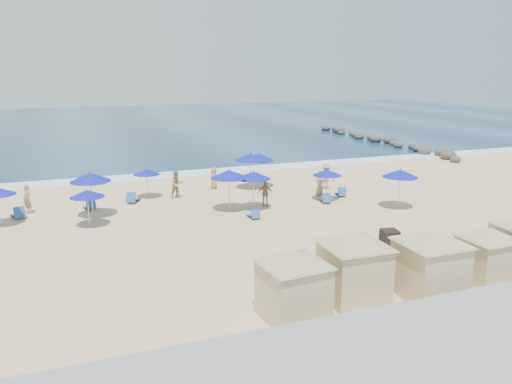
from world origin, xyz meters
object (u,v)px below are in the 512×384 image
Objects in this scene: cabana_2 at (431,255)px; cabana_3 at (488,248)px; beachgoer_0 at (27,199)px; umbrella_6 at (259,157)px; cabana_0 at (293,276)px; umbrella_1 at (90,177)px; umbrella_7 at (327,172)px; umbrella_3 at (147,172)px; beachgoer_1 at (177,184)px; cabana_1 at (354,257)px; trash_bin at (389,238)px; umbrella_8 at (251,157)px; umbrella_2 at (87,193)px; umbrella_4 at (229,174)px; umbrella_5 at (253,175)px; umbrella_9 at (400,173)px; beachgoer_4 at (214,178)px; beachgoer_2 at (265,193)px; beachgoer_5 at (320,183)px; beachgoer_3 at (326,176)px; rock_jetty at (380,140)px.

cabana_2 is 1.15× the size of cabana_3.
cabana_3 reaches higher than beachgoer_0.
cabana_0 is at bearing -107.52° from umbrella_6.
umbrella_7 is (14.64, -1.53, -0.49)m from umbrella_1.
beachgoer_1 is (1.86, -0.73, -0.85)m from umbrella_3.
cabana_1 is 2.27× the size of umbrella_3.
trash_bin is at bearing 33.68° from cabana_0.
umbrella_3 is 7.40m from umbrella_8.
umbrella_1 is 1.26× the size of umbrella_2.
umbrella_8 is at bearing -0.21° from umbrella_3.
umbrella_4 reaches higher than beachgoer_0.
cabana_3 is 1.63× the size of umbrella_5.
umbrella_7 is 4.63m from umbrella_9.
beachgoer_0 is 1.14× the size of beachgoer_4.
umbrella_8 is (-3.41, 18.59, 0.88)m from cabana_3.
beachgoer_4 is (-2.79, 19.89, -0.90)m from cabana_2.
trash_bin is 6.70m from cabana_1.
umbrella_8 is at bearing 130.36° from umbrella_9.
umbrella_2 is 10.71m from beachgoer_2.
beachgoer_3 is at bearing -28.38° from beachgoer_5.
umbrella_8 is (1.69, 5.16, 0.17)m from umbrella_5.
umbrella_6 is 1.53× the size of beachgoer_5.
beachgoer_5 is at bearing 88.61° from beachgoer_4.
rock_jetty is 34.09× the size of trash_bin.
cabana_3 is 2.60× the size of beachgoer_4.
trash_bin is 10.45m from umbrella_4.
cabana_1 reaches higher than umbrella_2.
umbrella_7 is at bearing 1.45° from umbrella_2.
umbrella_7 is (1.23, 8.73, 1.50)m from trash_bin.
beachgoer_0 is (-11.52, 3.69, -1.41)m from umbrella_4.
umbrella_3 is 8.20m from beachgoer_2.
umbrella_3 is at bearing 144.57° from beachgoer_1.
umbrella_4 reaches higher than beachgoer_5.
beachgoer_5 is at bearing -133.09° from rock_jetty.
cabana_1 is (-24.49, -34.09, 1.32)m from rock_jetty.
beachgoer_5 reaches higher than trash_bin.
cabana_0 is 2.81m from cabana_1.
beachgoer_3 is (10.32, 16.64, -0.67)m from cabana_0.
rock_jetty is 42.00m from cabana_1.
cabana_2 is 20.41m from umbrella_3.
umbrella_8 is 5.33m from beachgoer_5.
beachgoer_1 reaches higher than rock_jetty.
umbrella_1 reaches higher than umbrella_3.
umbrella_6 reaches higher than beachgoer_4.
beachgoer_2 is 0.95× the size of beachgoer_5.
beachgoer_4 is at bearing 97.99° from cabana_2.
cabana_1 is 2.48× the size of beachgoer_1.
beachgoer_5 is (-18.24, -19.50, 0.49)m from rock_jetty.
umbrella_5 reaches higher than beachgoer_0.
beachgoer_1 is at bearing 99.94° from cabana_1.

